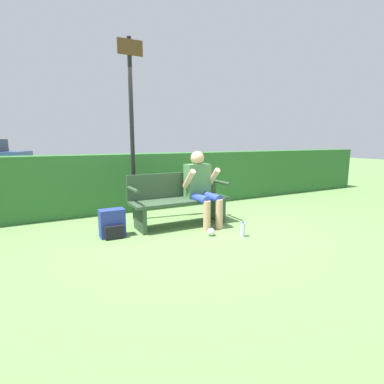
{
  "coord_description": "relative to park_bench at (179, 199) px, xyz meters",
  "views": [
    {
      "loc": [
        -2.05,
        -4.21,
        1.36
      ],
      "look_at": [
        0.15,
        -0.1,
        0.55
      ],
      "focal_mm": 28.0,
      "sensor_mm": 36.0,
      "label": 1
    }
  ],
  "objects": [
    {
      "name": "ground_plane",
      "position": [
        0.0,
        -0.06,
        -0.42
      ],
      "size": [
        40.0,
        40.0,
        0.0
      ],
      "primitive_type": "plane",
      "color": "#668E4C"
    },
    {
      "name": "hedge_back",
      "position": [
        0.0,
        1.43,
        0.13
      ],
      "size": [
        12.0,
        0.51,
        1.1
      ],
      "color": "#2D662D",
      "rests_on": "ground"
    },
    {
      "name": "park_bench",
      "position": [
        0.0,
        0.0,
        0.0
      ],
      "size": [
        1.61,
        0.51,
        0.83
      ],
      "color": "#334C33",
      "rests_on": "ground"
    },
    {
      "name": "person_seated",
      "position": [
        0.33,
        -0.13,
        0.23
      ],
      "size": [
        0.54,
        0.66,
        1.18
      ],
      "color": "#4C7F4C",
      "rests_on": "ground"
    },
    {
      "name": "backpack",
      "position": [
        -1.12,
        -0.14,
        -0.23
      ],
      "size": [
        0.35,
        0.26,
        0.4
      ],
      "color": "#283893",
      "rests_on": "ground"
    },
    {
      "name": "water_bottle",
      "position": [
        0.52,
        -1.01,
        -0.32
      ],
      "size": [
        0.07,
        0.07,
        0.22
      ],
      "color": "silver",
      "rests_on": "ground"
    },
    {
      "name": "signpost",
      "position": [
        -0.55,
        0.62,
        1.24
      ],
      "size": [
        0.41,
        0.09,
        2.96
      ],
      "color": "black",
      "rests_on": "ground"
    },
    {
      "name": "litter_crumple",
      "position": [
        0.15,
        -0.76,
        -0.36
      ],
      "size": [
        0.11,
        0.11,
        0.11
      ],
      "color": "silver",
      "rests_on": "ground"
    }
  ]
}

